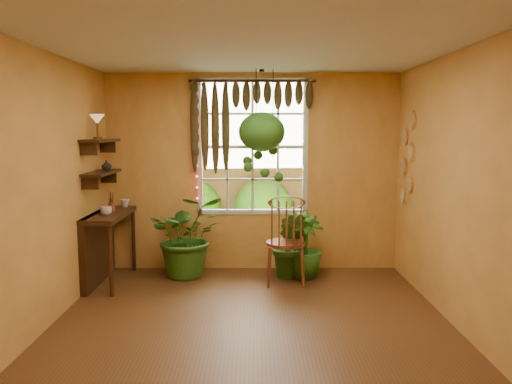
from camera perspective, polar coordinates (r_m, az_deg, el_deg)
floor at (r=4.97m, az=-0.49°, el=-15.70°), size 4.50×4.50×0.00m
ceiling at (r=4.65m, az=-0.53°, el=16.67°), size 4.50×4.50×0.00m
wall_back at (r=6.86m, az=-0.40°, el=2.24°), size 4.00×0.00×4.00m
wall_left at (r=5.05m, az=-23.85°, el=-0.07°), size 0.00×4.50×4.50m
wall_right at (r=5.03m, az=22.94°, el=-0.05°), size 0.00×4.50×4.50m
window at (r=6.87m, az=-0.40°, el=5.17°), size 1.52×0.10×1.86m
valance_vine at (r=6.76m, az=-1.14°, el=10.04°), size 1.70×0.12×1.10m
string_lights at (r=6.82m, az=-6.83°, el=5.53°), size 0.03×0.03×1.54m
wall_plates at (r=6.68m, az=16.86°, el=3.53°), size 0.04×0.32×1.10m
counter_ledge at (r=6.63m, az=-17.24°, el=-5.23°), size 0.40×1.20×0.90m
shelf_lower at (r=6.49m, az=-17.22°, el=2.10°), size 0.25×0.90×0.04m
shelf_upper at (r=6.47m, az=-17.35°, el=5.63°), size 0.25×0.90×0.04m
backyard at (r=11.48m, az=0.88°, el=3.82°), size 14.00×10.00×12.00m
windsor_chair at (r=6.32m, az=3.41°, el=-7.12°), size 0.50×0.53×1.31m
potted_plant_left at (r=6.66m, az=-7.79°, el=-4.96°), size 1.15×1.05×1.09m
potted_plant_mid at (r=6.54m, az=3.95°, el=-6.11°), size 0.59×0.54×0.87m
potted_plant_right at (r=6.59m, az=5.55°, el=-6.10°), size 0.64×0.64×0.86m
hanging_basket at (r=6.48m, az=0.65°, el=6.31°), size 0.60×0.60×1.46m
cup_a at (r=6.34m, az=-16.76°, el=-2.06°), size 0.18×0.18×0.11m
cup_b at (r=6.94m, az=-14.76°, el=-1.24°), size 0.14×0.14×0.10m
brush_jar at (r=6.62m, az=-16.20°, el=-1.05°), size 0.09×0.09×0.32m
shelf_vase at (r=6.67m, az=-16.73°, el=2.96°), size 0.16×0.16×0.13m
tiffany_lamp at (r=6.32m, az=-17.71°, el=7.75°), size 0.18×0.18×0.30m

